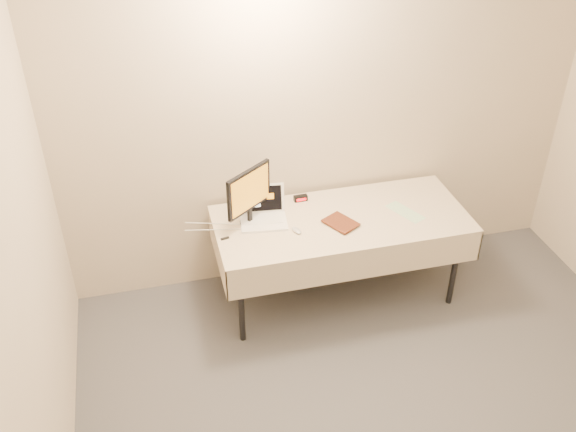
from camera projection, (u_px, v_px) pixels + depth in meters
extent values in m
cube|color=beige|center=(326.00, 116.00, 4.71)|extent=(4.00, 0.10, 2.70)
cylinder|color=black|center=(241.00, 303.00, 4.50)|extent=(0.04, 0.04, 0.69)
cylinder|color=black|center=(455.00, 267.00, 4.84)|extent=(0.04, 0.04, 0.69)
cylinder|color=black|center=(227.00, 254.00, 4.98)|extent=(0.04, 0.04, 0.69)
cylinder|color=black|center=(422.00, 224.00, 5.31)|extent=(0.04, 0.04, 0.69)
cube|color=gray|center=(341.00, 221.00, 4.70)|extent=(1.80, 0.75, 0.04)
cube|color=beige|center=(342.00, 219.00, 4.69)|extent=(1.86, 0.81, 0.01)
cube|color=beige|center=(359.00, 265.00, 4.44)|extent=(1.86, 0.01, 0.25)
cube|color=beige|center=(325.00, 204.00, 5.09)|extent=(1.86, 0.01, 0.25)
cube|color=beige|center=(217.00, 251.00, 4.57)|extent=(0.01, 0.81, 0.25)
cube|color=beige|center=(455.00, 216.00, 4.95)|extent=(0.01, 0.81, 0.25)
cube|color=white|center=(264.00, 222.00, 4.63)|extent=(0.36, 0.27, 0.02)
cube|color=white|center=(262.00, 198.00, 4.68)|extent=(0.34, 0.11, 0.21)
cube|color=black|center=(262.00, 198.00, 4.68)|extent=(0.30, 0.09, 0.18)
cylinder|color=black|center=(250.00, 222.00, 4.64)|extent=(0.21, 0.21, 0.01)
cube|color=black|center=(250.00, 215.00, 4.60)|extent=(0.04, 0.04, 0.11)
cube|color=black|center=(249.00, 190.00, 4.49)|extent=(0.35, 0.28, 0.32)
cube|color=orange|center=(249.00, 190.00, 4.49)|extent=(0.30, 0.23, 0.28)
imported|color=maroon|center=(333.00, 216.00, 4.51)|extent=(0.16, 0.10, 0.23)
cube|color=black|center=(301.00, 198.00, 4.88)|extent=(0.10, 0.05, 0.04)
cube|color=#FF0C11|center=(301.00, 200.00, 4.86)|extent=(0.07, 0.00, 0.02)
ellipsoid|color=#B8B8BA|center=(297.00, 230.00, 4.54)|extent=(0.08, 0.11, 0.02)
cube|color=#B2DCAF|center=(405.00, 212.00, 4.75)|extent=(0.24, 0.33, 0.00)
cube|color=black|center=(225.00, 238.00, 4.47)|extent=(0.06, 0.03, 0.01)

